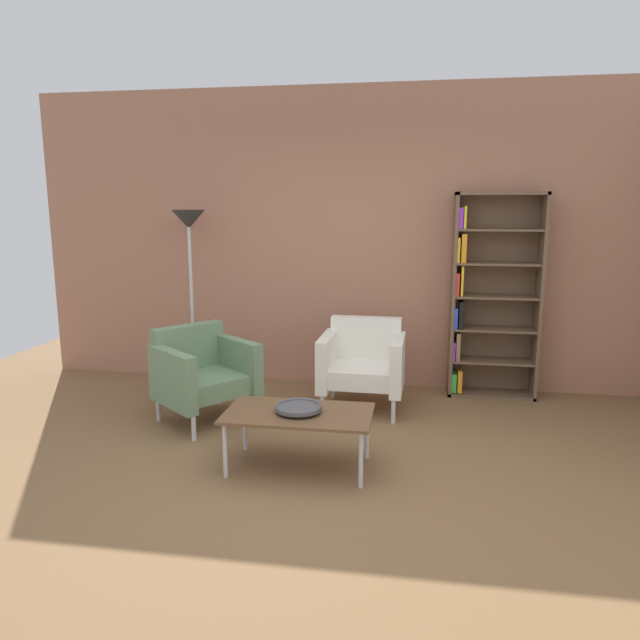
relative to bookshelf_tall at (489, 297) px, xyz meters
The scene contains 8 objects.
ground_plane 2.78m from the bookshelf_tall, 120.33° to the right, with size 8.32×8.32×0.00m, color brown.
brick_back_panel 1.43m from the bookshelf_tall, behind, with size 6.40×0.12×2.90m, color #A87056.
bookshelf_tall is the anchor object (origin of this frame).
coffee_table_low 2.44m from the bookshelf_tall, 127.38° to the right, with size 1.00×0.56×0.40m.
decorative_bowl 2.42m from the bookshelf_tall, 127.38° to the right, with size 0.32×0.32×0.05m.
armchair_near_window 1.36m from the bookshelf_tall, 153.22° to the right, with size 0.74×0.68×0.78m.
armchair_spare_guest 2.71m from the bookshelf_tall, 155.56° to the right, with size 0.94×0.95×0.78m.
floor_lamp_torchiere 2.90m from the bookshelf_tall, behind, with size 0.32×0.32×1.74m.
Camera 1 is at (0.64, -3.36, 1.77)m, focal length 33.12 mm.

